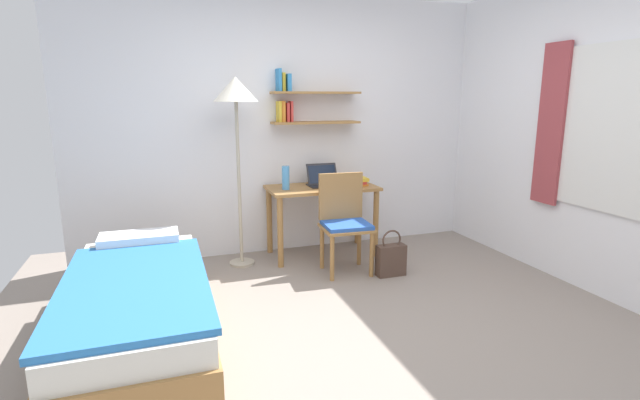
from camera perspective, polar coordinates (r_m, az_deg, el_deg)
The scene contains 11 objects.
ground_plane at distance 3.34m, azimuth 6.62°, elevation -15.95°, with size 5.28×5.28×0.00m, color gray.
wall_back at distance 4.85m, azimuth -3.38°, elevation 9.08°, with size 4.40×0.27×2.60m.
wall_right at distance 4.26m, azimuth 32.57°, elevation 6.71°, with size 0.10×4.40×2.60m.
bed at distance 3.34m, azimuth -21.34°, elevation -12.25°, with size 0.86×1.93×0.54m.
desk at distance 4.71m, azimuth 0.24°, elevation 0.13°, with size 1.09×0.56×0.71m.
desk_chair at distance 4.29m, azimuth 3.01°, elevation -2.33°, with size 0.46×0.42×0.90m.
standing_lamp at distance 4.37m, azimuth -10.26°, elevation 11.99°, with size 0.40×0.40×1.77m.
laptop at distance 4.73m, azimuth 0.41°, elevation 2.46°, with size 0.32×0.24×0.22m.
water_bottle at distance 4.52m, azimuth -4.22°, elevation 2.73°, with size 0.07×0.07×0.23m, color #4C99DB.
book_stack at distance 4.76m, azimuth 4.56°, elevation 2.35°, with size 0.18×0.23×0.08m.
handbag at distance 4.30m, azimuth 8.68°, elevation -7.16°, with size 0.26×0.11×0.43m.
Camera 1 is at (-1.30, -2.65, 1.58)m, focal length 26.15 mm.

